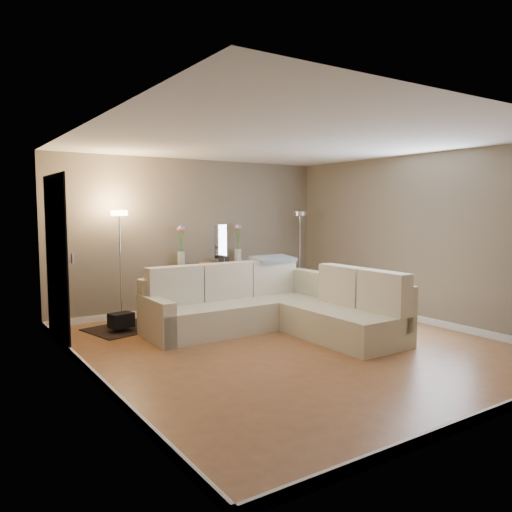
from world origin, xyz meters
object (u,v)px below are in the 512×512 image
floor_lamp_lit (120,244)px  console_table (207,284)px  sectional_sofa (273,307)px  floor_lamp_unlit (300,238)px

floor_lamp_lit → console_table: bearing=7.8°
console_table → floor_lamp_lit: (-1.59, -0.22, 0.77)m
sectional_sofa → floor_lamp_lit: bearing=135.4°
console_table → floor_lamp_unlit: size_ratio=0.77×
sectional_sofa → floor_lamp_unlit: (1.76, 1.60, 0.85)m
sectional_sofa → console_table: (-0.09, 1.87, 0.10)m
floor_lamp_unlit → console_table: bearing=171.7°
floor_lamp_unlit → sectional_sofa: bearing=-137.8°
sectional_sofa → floor_lamp_unlit: floor_lamp_unlit is taller
sectional_sofa → console_table: size_ratio=2.07×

